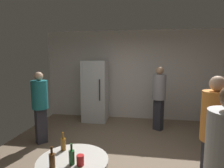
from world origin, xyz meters
The scene contains 11 objects.
ground_plane centered at (0.00, 0.00, -0.05)m, with size 5.20×5.20×0.10m, color #7A6651.
wall_back centered at (0.00, 2.63, 1.35)m, with size 5.32×0.06×2.70m, color silver.
refrigerator centered at (-1.02, 2.20, 0.90)m, with size 0.70×0.68×1.80m.
foreground_table centered at (-0.39, -1.35, 0.63)m, with size 0.80×0.80×0.73m.
beer_bottle_amber centered at (-0.58, -1.15, 0.82)m, with size 0.06×0.06×0.23m.
beer_bottle_brown centered at (-0.54, -1.53, 0.82)m, with size 0.06×0.06×0.23m.
beer_bottle_green centered at (-0.37, -1.44, 0.82)m, with size 0.06×0.06×0.23m.
plastic_cup_red centered at (-0.27, -1.44, 0.79)m, with size 0.08×0.08×0.11m, color red.
person_in_orange_shirt centered at (1.28, -0.74, 0.96)m, with size 0.46×0.46×1.64m.
person_in_gray_shirt centered at (0.79, 1.70, 0.97)m, with size 0.48×0.48×1.65m.
person_in_teal_shirt centered at (-1.83, 0.49, 0.92)m, with size 0.48×0.48×1.58m.
Camera 1 is at (0.36, -3.25, 1.85)m, focal length 30.57 mm.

